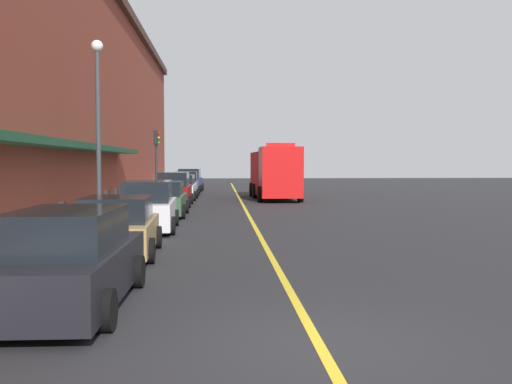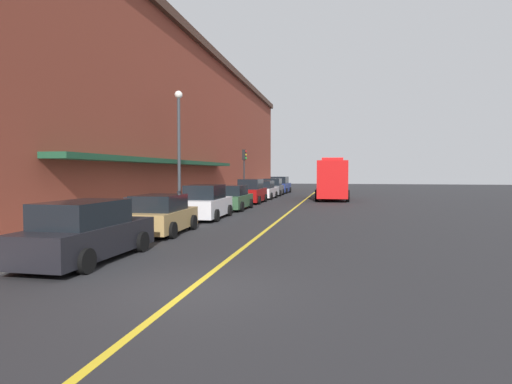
# 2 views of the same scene
# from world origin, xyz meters

# --- Properties ---
(ground_plane) EXTENTS (112.00, 112.00, 0.00)m
(ground_plane) POSITION_xyz_m (0.00, 25.00, 0.00)
(ground_plane) COLOR #232326
(sidewalk_left) EXTENTS (2.40, 70.00, 0.15)m
(sidewalk_left) POSITION_xyz_m (-6.20, 25.00, 0.07)
(sidewalk_left) COLOR #ADA8A0
(sidewalk_left) RESTS_ON ground
(lane_center_stripe) EXTENTS (0.16, 70.00, 0.01)m
(lane_center_stripe) POSITION_xyz_m (0.00, 25.00, 0.00)
(lane_center_stripe) COLOR gold
(lane_center_stripe) RESTS_ON ground
(brick_building_left) EXTENTS (11.60, 64.00, 12.59)m
(brick_building_left) POSITION_xyz_m (-12.61, 23.99, 6.30)
(brick_building_left) COLOR brown
(brick_building_left) RESTS_ON ground
(parked_car_0) EXTENTS (2.04, 4.80, 1.70)m
(parked_car_0) POSITION_xyz_m (-3.87, 2.23, 0.80)
(parked_car_0) COLOR black
(parked_car_0) RESTS_ON ground
(parked_car_1) EXTENTS (2.18, 4.17, 1.58)m
(parked_car_1) POSITION_xyz_m (-4.01, 7.63, 0.75)
(parked_car_1) COLOR #A5844C
(parked_car_1) RESTS_ON ground
(parked_car_2) EXTENTS (2.15, 4.68, 1.81)m
(parked_car_2) POSITION_xyz_m (-3.92, 13.29, 0.84)
(parked_car_2) COLOR silver
(parked_car_2) RESTS_ON ground
(parked_car_3) EXTENTS (2.08, 4.45, 1.61)m
(parked_car_3) POSITION_xyz_m (-3.89, 18.83, 0.76)
(parked_car_3) COLOR #2D5133
(parked_car_3) RESTS_ON ground
(parked_car_4) EXTENTS (2.00, 4.60, 1.92)m
(parked_car_4) POSITION_xyz_m (-3.92, 25.02, 0.89)
(parked_car_4) COLOR maroon
(parked_car_4) RESTS_ON ground
(parked_car_5) EXTENTS (2.07, 4.33, 1.66)m
(parked_car_5) POSITION_xyz_m (-3.86, 30.43, 0.78)
(parked_car_5) COLOR silver
(parked_car_5) RESTS_ON ground
(parked_car_6) EXTENTS (2.08, 4.19, 1.79)m
(parked_car_6) POSITION_xyz_m (-3.88, 35.94, 0.83)
(parked_car_6) COLOR #595B60
(parked_car_6) RESTS_ON ground
(parked_car_7) EXTENTS (2.26, 4.49, 1.92)m
(parked_car_7) POSITION_xyz_m (-3.88, 41.26, 0.89)
(parked_car_7) COLOR navy
(parked_car_7) RESTS_ON ground
(fire_truck) EXTENTS (3.03, 8.88, 3.67)m
(fire_truck) POSITION_xyz_m (2.33, 30.83, 1.75)
(fire_truck) COLOR red
(fire_truck) RESTS_ON ground
(parking_meter_0) EXTENTS (0.14, 0.18, 1.33)m
(parking_meter_0) POSITION_xyz_m (-5.35, 38.42, 1.06)
(parking_meter_0) COLOR #4C4C51
(parking_meter_0) RESTS_ON sidewalk_left
(parking_meter_1) EXTENTS (0.14, 0.18, 1.33)m
(parking_meter_1) POSITION_xyz_m (-5.35, 13.04, 1.06)
(parking_meter_1) COLOR #4C4C51
(parking_meter_1) RESTS_ON sidewalk_left
(parking_meter_2) EXTENTS (0.14, 0.18, 1.33)m
(parking_meter_2) POSITION_xyz_m (-5.35, 7.29, 1.06)
(parking_meter_2) COLOR #4C4C51
(parking_meter_2) RESTS_ON sidewalk_left
(parking_meter_3) EXTENTS (0.14, 0.18, 1.33)m
(parking_meter_3) POSITION_xyz_m (-5.35, 14.90, 1.06)
(parking_meter_3) COLOR #4C4C51
(parking_meter_3) RESTS_ON sidewalk_left
(street_lamp_left) EXTENTS (0.44, 0.44, 6.94)m
(street_lamp_left) POSITION_xyz_m (-5.95, 14.64, 4.40)
(street_lamp_left) COLOR #33383D
(street_lamp_left) RESTS_ON sidewalk_left
(traffic_light_near) EXTENTS (0.38, 0.36, 4.30)m
(traffic_light_near) POSITION_xyz_m (-5.29, 28.53, 3.16)
(traffic_light_near) COLOR #232326
(traffic_light_near) RESTS_ON sidewalk_left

